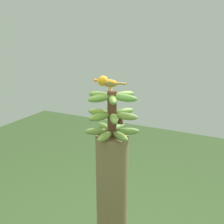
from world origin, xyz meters
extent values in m
cylinder|color=brown|center=(0.00, 0.00, 1.52)|extent=(0.05, 0.05, 0.26)
ellipsoid|color=olive|center=(0.05, 0.07, 1.42)|extent=(0.11, 0.14, 0.04)
ellipsoid|color=#6D9743|center=(-0.04, 0.08, 1.42)|extent=(0.10, 0.14, 0.04)
ellipsoid|color=#6C9C4A|center=(-0.09, 0.00, 1.42)|extent=(0.14, 0.05, 0.04)
ellipsoid|color=#799F43|center=(-0.05, -0.07, 1.42)|extent=(0.11, 0.14, 0.04)
ellipsoid|color=olive|center=(0.04, -0.08, 1.42)|extent=(0.10, 0.14, 0.04)
ellipsoid|color=olive|center=(0.09, 0.00, 1.42)|extent=(0.14, 0.05, 0.04)
ellipsoid|color=olive|center=(0.00, -0.08, 1.52)|extent=(0.05, 0.14, 0.04)
ellipsoid|color=olive|center=(0.07, -0.04, 1.52)|extent=(0.14, 0.10, 0.04)
ellipsoid|color=olive|center=(0.07, 0.05, 1.52)|extent=(0.14, 0.11, 0.04)
ellipsoid|color=#7D9A46|center=(0.00, 0.08, 1.52)|extent=(0.05, 0.14, 0.04)
ellipsoid|color=olive|center=(-0.07, 0.04, 1.52)|extent=(0.14, 0.10, 0.04)
ellipsoid|color=olive|center=(-0.07, -0.05, 1.52)|extent=(0.14, 0.11, 0.04)
ellipsoid|color=olive|center=(0.07, 0.04, 1.62)|extent=(0.14, 0.10, 0.04)
ellipsoid|color=#6BA248|center=(0.00, 0.08, 1.62)|extent=(0.04, 0.14, 0.04)
ellipsoid|color=olive|center=(-0.07, 0.04, 1.62)|extent=(0.14, 0.10, 0.04)
ellipsoid|color=olive|center=(-0.07, -0.04, 1.62)|extent=(0.14, 0.10, 0.04)
ellipsoid|color=#749C40|center=(0.00, -0.08, 1.62)|extent=(0.04, 0.14, 0.04)
ellipsoid|color=#729E41|center=(0.07, -0.04, 1.62)|extent=(0.14, 0.10, 0.04)
cone|color=brown|center=(0.04, 0.03, 1.52)|extent=(0.04, 0.04, 0.06)
cone|color=brown|center=(-0.02, 0.04, 1.50)|extent=(0.04, 0.04, 0.06)
cylinder|color=#C68933|center=(0.00, -0.01, 1.66)|extent=(0.01, 0.01, 0.02)
cylinder|color=#C68933|center=(0.02, -0.01, 1.66)|extent=(0.00, 0.01, 0.02)
ellipsoid|color=orange|center=(0.01, -0.01, 1.70)|extent=(0.05, 0.09, 0.04)
ellipsoid|color=olive|center=(-0.01, -0.01, 1.70)|extent=(0.01, 0.07, 0.03)
ellipsoid|color=olive|center=(0.03, 0.00, 1.70)|extent=(0.01, 0.07, 0.03)
cube|color=olive|center=(0.00, 0.06, 1.70)|extent=(0.03, 0.05, 0.01)
sphere|color=orange|center=(0.01, -0.05, 1.71)|extent=(0.06, 0.06, 0.06)
sphere|color=black|center=(0.03, -0.05, 1.71)|extent=(0.01, 0.01, 0.01)
cone|color=orange|center=(0.02, -0.08, 1.71)|extent=(0.02, 0.03, 0.02)
camera|label=1|loc=(1.27, 0.63, 1.95)|focal=42.75mm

